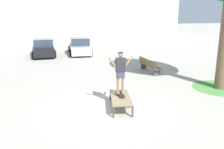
{
  "coord_description": "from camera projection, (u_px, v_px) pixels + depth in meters",
  "views": [
    {
      "loc": [
        -1.95,
        -9.03,
        3.78
      ],
      "look_at": [
        0.47,
        1.27,
        1.0
      ],
      "focal_mm": 38.91,
      "sensor_mm": 36.0,
      "label": 1
    }
  ],
  "objects": [
    {
      "name": "skate_box",
      "position": [
        121.0,
        98.0,
        9.68
      ],
      "size": [
        1.07,
        2.0,
        0.46
      ],
      "color": "#38383D",
      "rests_on": "ground"
    },
    {
      "name": "park_bench",
      "position": [
        149.0,
        65.0,
        15.35
      ],
      "size": [
        0.6,
        2.42,
        0.83
      ],
      "color": "brown",
      "rests_on": "ground"
    },
    {
      "name": "car_silver",
      "position": [
        80.0,
        46.0,
        21.77
      ],
      "size": [
        1.97,
        4.23,
        1.5
      ],
      "color": "#B7BABF",
      "rests_on": "ground"
    },
    {
      "name": "skateboard",
      "position": [
        120.0,
        94.0,
        9.8
      ],
      "size": [
        0.2,
        0.8,
        0.09
      ],
      "color": "black",
      "rests_on": "skate_box"
    },
    {
      "name": "ground_plane",
      "position": [
        108.0,
        107.0,
        9.9
      ],
      "size": [
        120.0,
        120.0,
        0.0
      ],
      "primitive_type": "plane",
      "color": "#B2AA9E"
    },
    {
      "name": "building_facade",
      "position": [
        42.0,
        1.0,
        35.87
      ],
      "size": [
        42.26,
        4.0,
        10.46
      ],
      "primitive_type": "cube",
      "color": "silver",
      "rests_on": "ground"
    },
    {
      "name": "grass_patch_near_right",
      "position": [
        220.0,
        88.0,
        12.27
      ],
      "size": [
        2.77,
        2.77,
        0.01
      ],
      "primitive_type": "cylinder",
      "color": "#519342",
      "rests_on": "ground"
    },
    {
      "name": "skater",
      "position": [
        120.0,
        70.0,
        9.55
      ],
      "size": [
        1.0,
        0.28,
        1.69
      ],
      "color": "#8E6647",
      "rests_on": "skateboard"
    },
    {
      "name": "car_black",
      "position": [
        43.0,
        48.0,
        20.97
      ],
      "size": [
        2.1,
        4.29,
        1.5
      ],
      "color": "black",
      "rests_on": "ground"
    }
  ]
}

